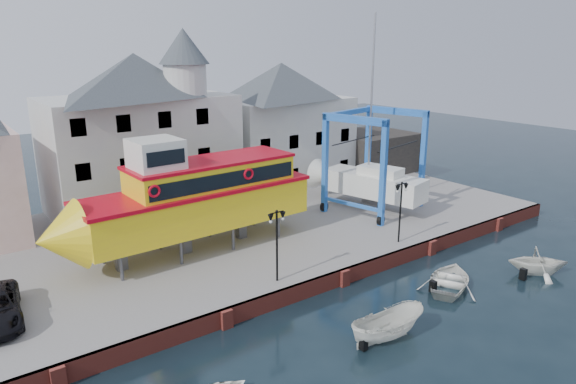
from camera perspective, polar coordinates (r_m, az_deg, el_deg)
ground at (r=31.25m, az=6.21°, el=-10.28°), size 140.00×140.00×0.00m
hardstanding at (r=39.17m, az=-4.65°, el=-3.85°), size 44.00×22.00×1.00m
quay_wall at (r=31.10m, az=6.10°, el=-9.39°), size 44.00×0.47×1.00m
building_white_main at (r=41.91m, az=-15.98°, el=6.58°), size 14.00×8.30×14.00m
building_white_right at (r=49.00m, az=-0.73°, el=7.62°), size 12.00×8.00×11.20m
shed_dark at (r=54.54m, az=9.13°, el=4.45°), size 8.00×7.00×4.00m
lamp_post_left at (r=28.14m, az=-1.25°, el=-3.98°), size 1.12×0.32×4.20m
lamp_post_right at (r=34.55m, az=12.47°, el=-0.52°), size 1.12×0.32×4.20m
tour_boat at (r=32.60m, az=-11.52°, el=-0.79°), size 17.40×4.75×7.52m
travel_lift at (r=42.00m, az=8.47°, el=1.70°), size 8.12×10.30×15.08m
motorboat_a at (r=26.46m, az=10.91°, el=-15.75°), size 4.39×2.05×1.64m
motorboat_b at (r=32.53m, az=17.53°, el=-9.87°), size 5.69×5.14×0.97m
motorboat_c at (r=36.11m, az=25.87°, el=-8.14°), size 4.69×4.64×1.87m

